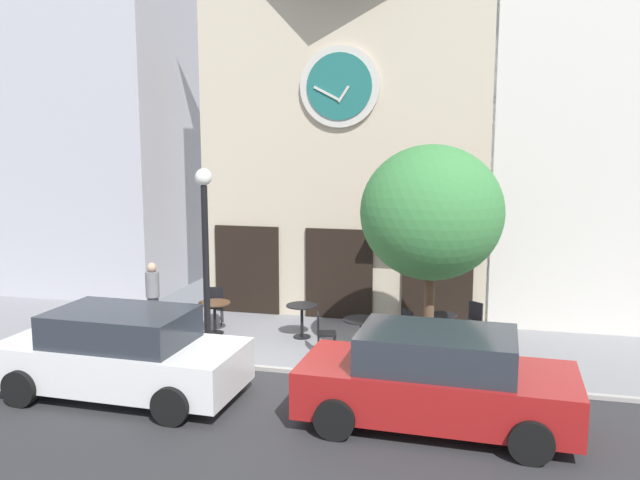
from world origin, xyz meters
The scene contains 18 objects.
ground_plane centered at (0.00, -0.67, -0.02)m, with size 29.25×9.70×0.13m.
clock_building centered at (0.14, 5.40, 5.67)m, with size 7.37×3.79×10.92m.
neighbor_building_left centered at (-7.90, 6.45, 6.54)m, with size 5.25×4.57×13.08m.
neighbor_building_right centered at (6.97, 6.30, 5.62)m, with size 6.43×4.26×11.24m.
street_lamp centered at (-2.10, 0.97, 1.99)m, with size 0.36×0.36×3.92m.
street_tree centered at (2.64, 0.79, 3.12)m, with size 2.73×2.46×4.43m.
cafe_table_rightmost centered at (-2.41, 2.13, 0.55)m, with size 0.74×0.74×0.76m.
cafe_table_center_left centered at (-0.34, 2.31, 0.55)m, with size 0.72×0.72×0.77m.
cafe_table_near_door centered at (1.19, 1.45, 0.57)m, with size 0.77×0.77×0.77m.
cafe_table_leftmost centered at (2.84, 2.43, 0.48)m, with size 0.63×0.63×0.72m.
cafe_chair_outer centered at (1.99, 1.29, 0.53)m, with size 0.53×0.53×0.90m.
cafe_chair_corner centered at (0.39, 1.26, 0.53)m, with size 0.50×0.50×0.90m.
cafe_chair_facing_street centered at (-2.74, 2.94, 0.53)m, with size 0.49×0.49×0.90m.
cafe_chair_by_entrance centered at (3.47, 2.93, 0.53)m, with size 0.56×0.56×0.90m.
cafe_chair_under_awning centered at (2.18, 1.98, 0.53)m, with size 0.56×0.56×0.90m.
pedestrian_grey centered at (-3.88, 1.92, 0.86)m, with size 0.45×0.45×1.67m.
parked_car_white centered at (-2.54, -1.77, 0.76)m, with size 4.35×2.12×1.55m.
parked_car_red centered at (2.95, -1.74, 0.76)m, with size 4.36×2.15×1.55m.
Camera 1 is at (3.48, -11.76, 4.49)m, focal length 36.73 mm.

